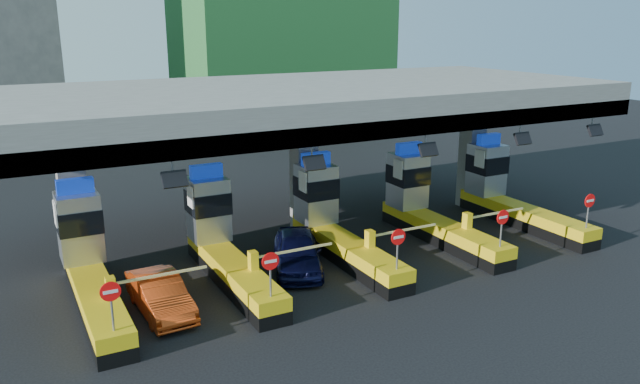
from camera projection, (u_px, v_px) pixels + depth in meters
name	position (u px, v px, depth m)	size (l,w,h in m)	color
ground	(335.00, 254.00, 26.93)	(120.00, 120.00, 0.00)	black
toll_canopy	(305.00, 105.00, 27.75)	(28.00, 12.09, 7.00)	slate
toll_lane_far_left	(88.00, 262.00, 22.30)	(4.43, 8.00, 4.16)	black
toll_lane_left	(221.00, 240.00, 24.55)	(4.43, 8.00, 4.16)	black
toll_lane_center	(332.00, 222.00, 26.80)	(4.43, 8.00, 4.16)	black
toll_lane_right	(426.00, 206.00, 29.05)	(4.43, 8.00, 4.16)	black
toll_lane_far_right	(506.00, 193.00, 31.30)	(4.43, 8.00, 4.16)	black
van	(297.00, 252.00, 25.08)	(1.84, 4.57, 1.56)	black
red_car	(160.00, 295.00, 21.40)	(1.42, 4.07, 1.34)	#C3390F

